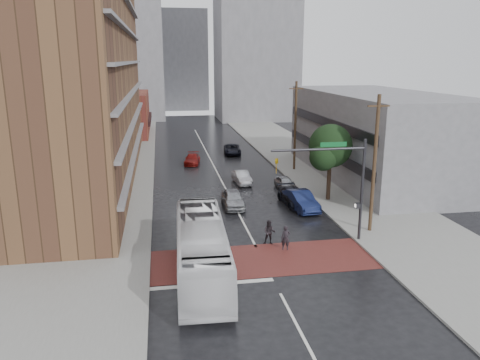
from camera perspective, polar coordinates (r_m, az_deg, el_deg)
name	(u,v)px	position (r m, az deg, el deg)	size (l,w,h in m)	color
ground	(264,263)	(29.61, 2.99, -10.07)	(160.00, 160.00, 0.00)	black
crosswalk	(263,260)	(30.05, 2.78, -9.67)	(14.00, 5.00, 0.02)	maroon
sidewalk_west	(112,175)	(52.98, -15.33, 0.63)	(9.00, 90.00, 0.15)	gray
sidewalk_east	(314,167)	(55.52, 8.99, 1.59)	(9.00, 90.00, 0.15)	gray
apartment_block	(76,42)	(50.91, -19.42, 15.62)	(10.00, 44.00, 28.00)	brown
storefront_west	(124,114)	(80.96, -13.96, 7.83)	(8.00, 16.00, 7.00)	brown
building_east	(375,135)	(52.02, 16.18, 5.30)	(11.00, 26.00, 9.00)	gray
distant_tower_west	(118,41)	(104.63, -14.60, 16.08)	(18.00, 16.00, 32.00)	gray
distant_tower_east	(256,31)	(100.43, 1.96, 17.74)	(16.00, 14.00, 36.00)	gray
distant_tower_center	(183,61)	(121.40, -7.02, 14.25)	(12.00, 10.00, 24.00)	gray
street_tree	(330,149)	(41.64, 10.96, 3.76)	(4.20, 4.10, 6.90)	#332319
signal_mast	(343,176)	(32.01, 12.39, 0.47)	(6.50, 0.30, 7.20)	#2D2D33
utility_pole_near	(374,164)	(34.43, 16.07, 1.92)	(1.60, 0.26, 10.00)	#473321
utility_pole_far	(295,126)	(52.87, 6.75, 6.61)	(1.60, 0.26, 10.00)	#473321
transit_bus	(202,249)	(27.48, -4.70, -8.37)	(2.76, 11.80, 3.29)	silver
pedestrian_a	(286,238)	(31.33, 5.59, -7.05)	(0.61, 0.40, 1.67)	black
pedestrian_b	(269,232)	(32.19, 3.60, -6.37)	(0.83, 0.65, 1.70)	black
car_travel_a	(233,199)	(39.97, -0.87, -2.32)	(1.75, 4.36, 1.48)	#979A9E
car_travel_b	(242,177)	(47.56, 0.22, 0.31)	(1.37, 3.94, 1.30)	#B3B4BC
car_travel_c	(192,159)	(56.85, -5.85, 2.55)	(1.69, 4.16, 1.21)	maroon
suv_travel	(232,149)	(62.59, -0.95, 3.76)	(2.15, 4.67, 1.30)	black
car_parked_near	(301,200)	(39.70, 7.45, -2.49)	(1.67, 4.79, 1.58)	#141E48
car_parked_mid	(294,197)	(41.03, 6.62, -2.04)	(1.94, 4.76, 1.38)	black
car_parked_far	(285,183)	(45.78, 5.52, -0.36)	(1.45, 3.60, 1.23)	#9C9FA4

